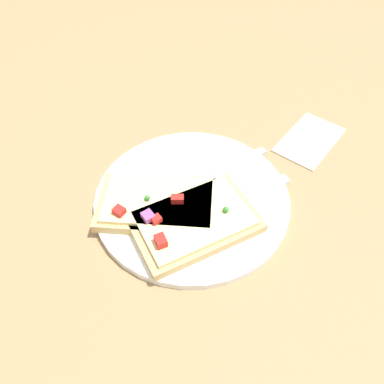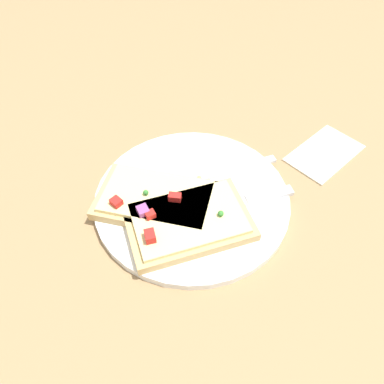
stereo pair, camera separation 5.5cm
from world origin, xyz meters
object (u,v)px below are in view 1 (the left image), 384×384
at_px(plate, 192,199).
at_px(pizza_slice_corner, 194,222).
at_px(knife, 241,196).
at_px(fork, 197,177).
at_px(napkin, 310,139).
at_px(pizza_slice_main, 158,203).

distance_m(plate, pizza_slice_corner, 0.06).
bearing_deg(knife, fork, -54.10).
height_order(plate, knife, knife).
bearing_deg(knife, napkin, -158.83).
distance_m(pizza_slice_main, pizza_slice_corner, 0.06).
distance_m(fork, pizza_slice_corner, 0.09).
relative_size(plate, knife, 1.61).
bearing_deg(pizza_slice_corner, napkin, -164.02).
bearing_deg(pizza_slice_main, plate, -151.98).
bearing_deg(fork, pizza_slice_main, 17.70).
height_order(pizza_slice_corner, napkin, pizza_slice_corner).
bearing_deg(pizza_slice_corner, pizza_slice_main, -59.44).
bearing_deg(pizza_slice_main, napkin, -143.72).
relative_size(knife, napkin, 1.38).
distance_m(plate, napkin, 0.25).
relative_size(plate, napkin, 2.22).
relative_size(knife, pizza_slice_main, 0.90).
xyz_separation_m(fork, knife, (-0.01, 0.07, 0.00)).
height_order(knife, pizza_slice_corner, pizza_slice_corner).
height_order(pizza_slice_main, pizza_slice_corner, pizza_slice_corner).
distance_m(fork, pizza_slice_main, 0.08).
distance_m(knife, pizza_slice_corner, 0.09).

